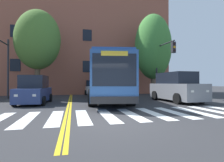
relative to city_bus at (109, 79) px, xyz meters
name	(u,v)px	position (x,y,z in m)	size (l,w,h in m)	color
ground_plane	(112,123)	(-1.55, -7.92, -1.78)	(120.00, 120.00, 0.00)	#303033
crosswalk	(95,116)	(-1.96, -6.49, -1.77)	(14.93, 3.57, 0.01)	white
lane_line_yellow_inner	(71,95)	(-3.22, 7.51, -1.77)	(0.12, 36.00, 0.01)	gold
lane_line_yellow_outer	(72,95)	(-3.06, 7.51, -1.77)	(0.12, 36.00, 0.01)	gold
city_bus	(109,79)	(0.00, 0.00, 0.00)	(4.23, 11.95, 3.27)	#2D5699
car_navy_near_lane	(34,91)	(-5.55, -1.09, -0.89)	(2.07, 4.04, 1.96)	navy
car_grey_far_lane	(176,88)	(4.86, -1.97, -0.71)	(2.27, 5.15, 2.25)	slate
car_white_behind_bus	(91,88)	(-0.69, 8.20, -0.96)	(2.19, 4.10, 1.76)	white
traffic_light_near_corner	(163,59)	(5.79, 1.64, 2.01)	(0.45, 3.12, 5.66)	#28282D
traffic_light_far_corner	(2,57)	(-8.60, 1.75, 1.76)	(0.34, 3.39, 5.35)	#28282D
street_tree_curbside_large	(153,47)	(5.95, 4.24, 3.78)	(4.90, 4.87, 9.28)	brown
street_tree_curbside_small	(38,40)	(-6.27, 3.81, 3.80)	(5.62, 5.34, 8.48)	brown
building_facade	(56,44)	(-5.28, 11.31, 5.15)	(30.34, 7.73, 13.84)	#9E5642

